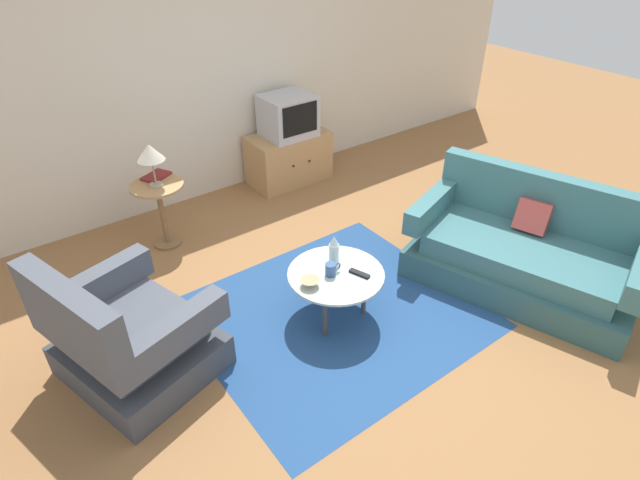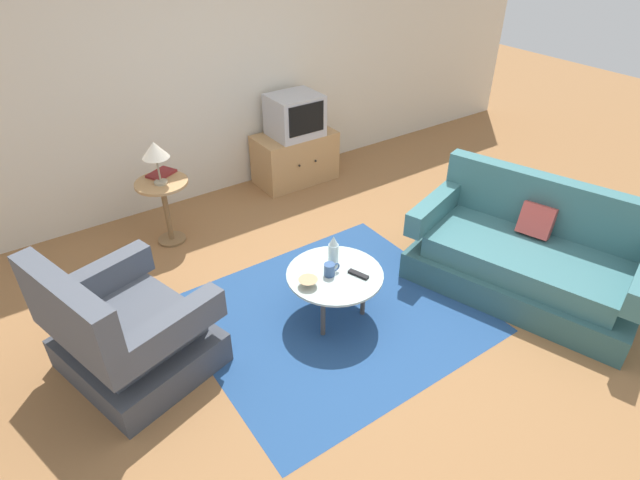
# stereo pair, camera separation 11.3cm
# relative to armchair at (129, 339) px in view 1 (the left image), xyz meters

# --- Properties ---
(ground_plane) EXTENTS (16.00, 16.00, 0.00)m
(ground_plane) POSITION_rel_armchair_xyz_m (1.54, -0.38, -0.31)
(ground_plane) COLOR olive
(back_wall) EXTENTS (9.00, 0.12, 2.70)m
(back_wall) POSITION_rel_armchair_xyz_m (1.54, 2.10, 1.04)
(back_wall) COLOR beige
(back_wall) RESTS_ON ground
(area_rug) EXTENTS (2.06, 1.85, 0.00)m
(area_rug) POSITION_rel_armchair_xyz_m (1.44, -0.35, -0.31)
(area_rug) COLOR navy
(area_rug) RESTS_ON ground
(armchair) EXTENTS (1.06, 1.12, 0.93)m
(armchair) POSITION_rel_armchair_xyz_m (0.00, 0.00, 0.00)
(armchair) COLOR #3E424B
(armchair) RESTS_ON ground
(couch) EXTENTS (1.37, 1.93, 0.87)m
(couch) POSITION_rel_armchair_xyz_m (2.92, -0.94, -0.02)
(couch) COLOR #325C60
(couch) RESTS_ON ground
(coffee_table) EXTENTS (0.72, 0.72, 0.41)m
(coffee_table) POSITION_rel_armchair_xyz_m (1.44, -0.35, 0.06)
(coffee_table) COLOR #B2C6C1
(coffee_table) RESTS_ON ground
(side_table) EXTENTS (0.46, 0.46, 0.62)m
(side_table) POSITION_rel_armchair_xyz_m (0.80, 1.37, 0.13)
(side_table) COLOR tan
(side_table) RESTS_ON ground
(tv_stand) EXTENTS (0.88, 0.51, 0.55)m
(tv_stand) POSITION_rel_armchair_xyz_m (2.43, 1.76, -0.04)
(tv_stand) COLOR tan
(tv_stand) RESTS_ON ground
(television) EXTENTS (0.53, 0.46, 0.44)m
(television) POSITION_rel_armchair_xyz_m (2.43, 1.74, 0.46)
(television) COLOR #B7B7BC
(television) RESTS_ON tv_stand
(table_lamp) EXTENTS (0.23, 0.23, 0.38)m
(table_lamp) POSITION_rel_armchair_xyz_m (0.79, 1.34, 0.61)
(table_lamp) COLOR #9E937A
(table_lamp) RESTS_ON side_table
(vase) EXTENTS (0.08, 0.08, 0.24)m
(vase) POSITION_rel_armchair_xyz_m (1.50, -0.24, 0.21)
(vase) COLOR silver
(vase) RESTS_ON coffee_table
(mug) EXTENTS (0.13, 0.08, 0.10)m
(mug) POSITION_rel_armchair_xyz_m (1.40, -0.34, 0.15)
(mug) COLOR #335184
(mug) RESTS_ON coffee_table
(bowl) EXTENTS (0.14, 0.14, 0.06)m
(bowl) POSITION_rel_armchair_xyz_m (1.20, -0.35, 0.12)
(bowl) COLOR tan
(bowl) RESTS_ON coffee_table
(tv_remote_dark) EXTENTS (0.09, 0.16, 0.02)m
(tv_remote_dark) POSITION_rel_armchair_xyz_m (1.56, -0.46, 0.11)
(tv_remote_dark) COLOR black
(tv_remote_dark) RESTS_ON coffee_table
(book) EXTENTS (0.29, 0.26, 0.02)m
(book) POSITION_rel_armchair_xyz_m (0.85, 1.50, 0.32)
(book) COLOR maroon
(book) RESTS_ON side_table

